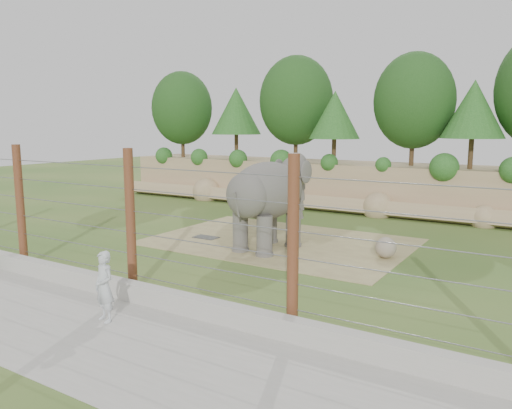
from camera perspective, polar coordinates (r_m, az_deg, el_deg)
The scene contains 10 objects.
ground at distance 17.82m, azimuth -3.41°, elevation -5.94°, with size 90.00×90.00×0.00m, color #386224.
back_embankment at distance 28.33m, azimuth 12.62°, elevation 7.51°, with size 30.00×5.52×8.77m.
dirt_patch at distance 20.03m, azimuth 2.73°, elevation -4.24°, with size 10.00×7.00×0.02m, color #8F7E52.
drain_grate at distance 20.73m, azimuth -5.73°, elevation -3.74°, with size 1.00×0.60×0.03m, color #262628.
elephant at distance 18.52m, azimuth 1.32°, elevation 0.07°, with size 1.82×4.25×3.44m, color #5B5852, non-canonical shape.
stone_ball at distance 18.02m, azimuth 14.61°, elevation -4.79°, with size 0.74×0.74×0.74m, color gray.
retaining_wall at distance 14.14m, azimuth -15.34°, elevation -9.20°, with size 26.00×0.35×0.50m, color #A9A79C.
walkway at distance 13.04m, azimuth -21.89°, elevation -12.26°, with size 26.00×4.00×0.01m, color #A9A79C.
barrier_fence at distance 14.04m, azimuth -14.15°, elevation -1.91°, with size 20.26×0.26×4.00m.
zookeeper at distance 12.38m, azimuth -16.96°, elevation -8.96°, with size 0.62×0.40×1.69m, color #B9BFC3.
Camera 1 is at (9.97, -14.05, 4.59)m, focal length 35.00 mm.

